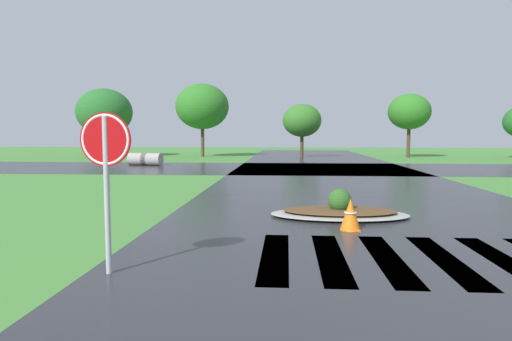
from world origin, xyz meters
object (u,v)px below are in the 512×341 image
at_px(stop_sign, 106,155).
at_px(traffic_cone, 350,215).
at_px(median_island, 340,211).
at_px(drainage_pipe_stack, 145,159).

relative_size(stop_sign, traffic_cone, 3.45).
height_order(median_island, traffic_cone, median_island).
relative_size(stop_sign, median_island, 0.69).
xyz_separation_m(median_island, drainage_pipe_stack, (-10.06, 16.27, 0.25)).
bearing_deg(drainage_pipe_stack, traffic_cone, -60.33).
bearing_deg(stop_sign, median_island, 55.90).
height_order(drainage_pipe_stack, traffic_cone, drainage_pipe_stack).
xyz_separation_m(stop_sign, drainage_pipe_stack, (-6.25, 20.85, -1.31)).
height_order(stop_sign, drainage_pipe_stack, stop_sign).
bearing_deg(drainage_pipe_stack, median_island, -58.28).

